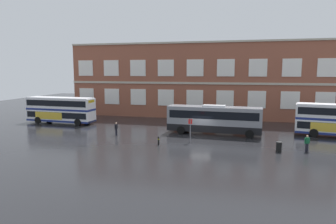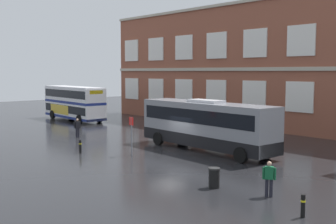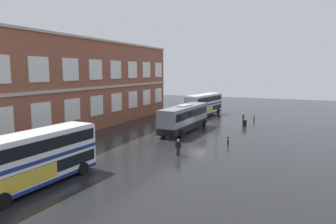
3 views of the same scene
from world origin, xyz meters
name	(u,v)px [view 3 (image 3 of 3)]	position (x,y,z in m)	size (l,w,h in m)	color
ground_plane	(182,133)	(0.00, 2.00, 0.00)	(120.00, 120.00, 0.00)	black
brick_terminal_building	(74,85)	(-2.97, 17.98, 6.38)	(45.56, 8.19, 13.06)	brown
double_decker_near	(32,159)	(-22.77, 4.83, 2.15)	(11.11, 3.26, 4.07)	silver
double_decker_middle	(204,104)	(17.14, 4.20, 2.15)	(11.25, 4.11, 4.07)	silver
touring_coach	(184,118)	(1.40, 2.20, 1.91)	(12.10, 3.30, 3.80)	gray
waiting_passenger	(243,118)	(11.45, -4.20, 0.93)	(0.60, 0.41, 1.70)	black
second_passenger	(178,147)	(-10.56, -1.71, 0.93)	(0.26, 0.63, 1.70)	black
bus_stand_flag	(216,125)	(-0.80, -3.03, 1.64)	(0.44, 0.10, 2.70)	slate
station_litter_bin	(245,123)	(8.68, -4.96, 0.52)	(0.60, 0.60, 1.03)	black
safety_bollard_west	(254,119)	(14.04, -5.58, 0.49)	(0.19, 0.19, 0.95)	black
safety_bollard_east	(228,141)	(-3.97, -5.28, 0.49)	(0.19, 0.19, 0.95)	black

